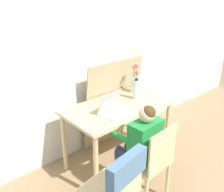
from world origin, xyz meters
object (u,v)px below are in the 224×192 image
Objects in this scene: chair_occupied at (150,163)px; person_seated at (141,142)px; chair_spare at (119,184)px; water_bottle at (136,89)px; flower_vase at (135,83)px; laptop at (113,108)px.

person_seated reaches higher than chair_occupied.
chair_spare is 1.31m from water_bottle.
flower_vase is at bearing -135.47° from person_seated.
water_bottle is (-0.14, -0.16, -0.00)m from flower_vase.
laptop is (0.05, 0.58, 0.35)m from chair_occupied.
chair_spare is at bearing 22.77° from person_seated.
person_seated is at bearing -163.29° from chair_spare.
chair_occupied is at bearing -126.14° from water_bottle.
chair_spare is at bearing -141.24° from water_bottle.
chair_occupied is 0.54m from chair_spare.
person_seated is (0.50, 0.25, 0.04)m from chair_spare.
person_seated is at bearing -90.00° from chair_occupied.
laptop is at bearing -98.38° from chair_occupied.
chair_occupied is 2.39× the size of flower_vase.
chair_occupied is at bearing -106.42° from laptop.
water_bottle is at bearing -129.71° from chair_occupied.
flower_vase is (0.64, 0.72, 0.24)m from person_seated.
person_seated reaches higher than laptop.
person_seated is (-0.01, 0.12, 0.18)m from chair_occupied.
flower_vase reaches higher than water_bottle.
person_seated is 0.49m from laptop.
chair_occupied is at bearing 90.00° from person_seated.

